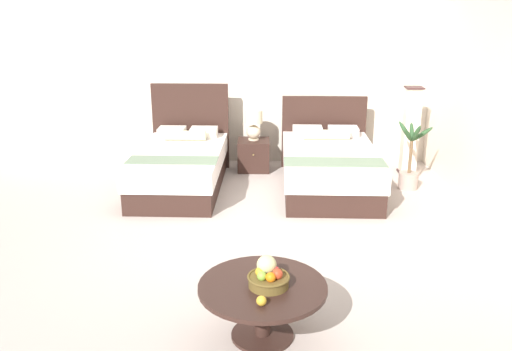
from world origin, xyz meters
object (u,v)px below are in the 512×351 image
at_px(loose_apple, 261,301).
at_px(potted_palm, 409,168).
at_px(table_lamp, 254,123).
at_px(coffee_table, 263,297).
at_px(fruit_bowl, 268,276).
at_px(bed_near_corner, 329,166).
at_px(floor_lamp_corner, 410,131).
at_px(bed_near_window, 181,165).
at_px(nightstand, 254,155).

relative_size(loose_apple, potted_palm, 0.08).
height_order(loose_apple, potted_palm, potted_palm).
bearing_deg(potted_palm, table_lamp, 158.03).
bearing_deg(coffee_table, fruit_bowl, -7.11).
height_order(bed_near_corner, floor_lamp_corner, floor_lamp_corner).
distance_m(bed_near_corner, table_lamp, 1.44).
xyz_separation_m(bed_near_window, coffee_table, (1.14, -3.58, 0.03)).
relative_size(bed_near_window, potted_palm, 2.23).
height_order(fruit_bowl, loose_apple, fruit_bowl).
distance_m(table_lamp, coffee_table, 4.46).
bearing_deg(table_lamp, bed_near_corner, -39.32).
height_order(table_lamp, fruit_bowl, table_lamp).
height_order(nightstand, loose_apple, loose_apple).
height_order(bed_near_window, nightstand, bed_near_window).
relative_size(loose_apple, floor_lamp_corner, 0.06).
bearing_deg(coffee_table, floor_lamp_corner, 62.42).
height_order(coffee_table, floor_lamp_corner, floor_lamp_corner).
relative_size(bed_near_window, bed_near_corner, 0.98).
relative_size(nightstand, floor_lamp_corner, 0.38).
relative_size(fruit_bowl, potted_palm, 0.33).
xyz_separation_m(bed_near_corner, fruit_bowl, (-0.89, -3.57, 0.22)).
bearing_deg(table_lamp, potted_palm, -21.97).
bearing_deg(floor_lamp_corner, fruit_bowl, -117.11).
relative_size(nightstand, fruit_bowl, 1.52).
height_order(bed_near_corner, nightstand, bed_near_corner).
relative_size(bed_near_corner, fruit_bowl, 6.81).
xyz_separation_m(table_lamp, floor_lamp_corner, (2.37, -0.16, -0.08)).
distance_m(nightstand, floor_lamp_corner, 2.41).
xyz_separation_m(coffee_table, potted_palm, (2.06, 3.55, -0.06)).
distance_m(bed_near_corner, loose_apple, 3.98).
bearing_deg(table_lamp, fruit_bowl, -87.76).
xyz_separation_m(bed_near_corner, coffee_table, (-0.93, -3.57, 0.03)).
distance_m(bed_near_window, nightstand, 1.32).
bearing_deg(potted_palm, nightstand, 158.48).
xyz_separation_m(table_lamp, fruit_bowl, (0.17, -4.44, -0.21)).
relative_size(bed_near_corner, potted_palm, 2.28).
height_order(fruit_bowl, floor_lamp_corner, floor_lamp_corner).
bearing_deg(loose_apple, nightstand, 91.48).
height_order(bed_near_corner, loose_apple, bed_near_corner).
bearing_deg(coffee_table, nightstand, 91.70).
relative_size(bed_near_corner, loose_apple, 29.95).
bearing_deg(fruit_bowl, floor_lamp_corner, 62.89).
relative_size(table_lamp, fruit_bowl, 1.42).
bearing_deg(bed_near_window, bed_near_corner, -0.31).
xyz_separation_m(coffee_table, loose_apple, (-0.01, -0.29, 0.14)).
xyz_separation_m(bed_near_corner, table_lamp, (-1.06, 0.87, 0.42)).
bearing_deg(fruit_bowl, loose_apple, -100.28).
relative_size(bed_near_corner, table_lamp, 4.78).
relative_size(bed_near_window, coffee_table, 2.19).
relative_size(table_lamp, floor_lamp_corner, 0.35).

